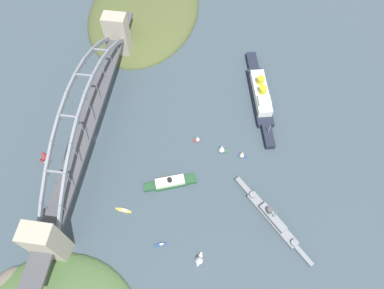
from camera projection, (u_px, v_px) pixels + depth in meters
The scene contains 13 objects.
ground_plane at pixel (95, 138), 292.76m from camera, with size 1400.00×1400.00×0.00m, color #3D4C56.
harbor_arch_bridge at pixel (88, 121), 271.36m from camera, with size 247.54×19.85×58.95m.
headland_west_shore at pixel (143, 9), 373.85m from camera, with size 167.27×112.51×28.77m.
ocean_liner at pixel (260, 94), 308.82m from camera, with size 102.41×29.53×18.25m.
naval_cruiser at pixel (272, 218), 255.12m from camera, with size 59.83×57.25×16.85m.
harbor_ferry_steamer at pixel (170, 182), 269.73m from camera, with size 19.92×39.79×8.09m.
seaplane_taxiing_near_bridge at pixel (45, 159), 280.76m from camera, with size 8.77×9.43×4.76m.
small_boat_0 at pixel (199, 259), 238.68m from camera, with size 9.70×6.13×10.00m.
small_boat_1 at pixel (222, 148), 283.00m from camera, with size 5.62×8.40×8.92m.
small_boat_2 at pixel (198, 138), 288.81m from camera, with size 4.43×6.25×6.83m.
small_boat_3 at pixel (161, 245), 247.47m from camera, with size 3.89×8.57×2.16m.
small_boat_4 at pixel (242, 154), 281.13m from camera, with size 4.02×6.98×7.45m.
small_boat_5 at pixel (124, 210), 260.32m from camera, with size 3.52×12.18×1.93m.
Camera 1 is at (141.45, 99.67, 249.17)m, focal length 33.40 mm.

